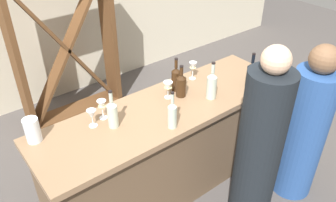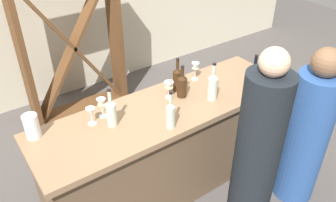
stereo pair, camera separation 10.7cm
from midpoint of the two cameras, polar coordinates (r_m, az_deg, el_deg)
ground_plane at (r=3.35m, az=-0.94°, el=-13.79°), size 12.00×12.00×0.00m
bar_counter at (r=3.03m, az=-1.02°, el=-7.91°), size 2.24×0.68×0.91m
wine_rack at (r=4.02m, az=-17.36°, el=8.34°), size 1.15×0.28×1.72m
wine_bottle_leftmost_clear_pale at (r=2.52m, az=-10.43°, el=-2.05°), size 0.08×0.08×0.31m
wine_bottle_second_left_clear_pale at (r=2.47m, az=-0.52°, el=-2.23°), size 0.07×0.07×0.30m
wine_bottle_center_amber_brown at (r=2.83m, az=1.12°, el=2.72°), size 0.08×0.08×0.28m
wine_bottle_second_right_amber_brown at (r=2.91m, az=0.28°, el=3.80°), size 0.08×0.08×0.30m
wine_bottle_rightmost_clear_pale at (r=2.82m, az=6.22°, el=2.71°), size 0.08×0.08×0.33m
wine_bottle_far_right_near_black at (r=3.04m, az=12.67°, el=4.39°), size 0.08×0.08×0.32m
wine_glass_near_left at (r=2.81m, az=-1.09°, el=2.30°), size 0.08×0.08×0.15m
wine_glass_near_center at (r=2.56m, az=-13.76°, el=-2.30°), size 0.07×0.07×0.14m
wine_glass_near_right at (r=2.62m, az=-12.11°, el=-0.80°), size 0.07×0.07×0.16m
wine_glass_far_left at (r=3.09m, az=3.17°, el=5.59°), size 0.07×0.07×0.17m
water_pitcher at (r=2.56m, az=-22.79°, el=-4.51°), size 0.11×0.11×0.18m
person_left_guest at (r=2.62m, az=13.65°, el=-8.49°), size 0.35×0.35×1.61m
person_center_guest at (r=3.09m, az=20.90°, el=-4.62°), size 0.38×0.38×1.45m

